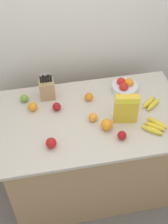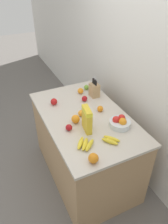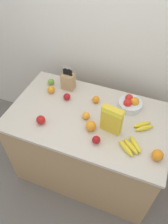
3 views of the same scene
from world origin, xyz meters
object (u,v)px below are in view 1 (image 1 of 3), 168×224
apple_rightmost (24,98)px  orange_front_left (33,107)px  banana_bunch_left (155,126)px  apple_front (51,143)px  apple_rear (122,135)px  banana_bunch_right (151,103)px  apple_leftmost (57,107)px  orange_near_bowl (107,125)px  orange_mid_right (93,117)px  knife_block (47,89)px  orange_front_center (89,97)px  fruit_bowl (125,87)px  cereal_box (126,108)px

apple_rightmost → orange_front_left: (0.06, -0.11, 0.00)m
banana_bunch_left → apple_front: (-0.78, -0.03, 0.02)m
apple_rightmost → apple_rear: 0.85m
banana_bunch_right → apple_rightmost: 1.02m
apple_leftmost → orange_near_bowl: size_ratio=0.76×
orange_mid_right → knife_block: bearing=134.1°
banana_bunch_left → orange_near_bowl: bearing=170.0°
banana_bunch_right → apple_leftmost: (-0.75, 0.09, 0.01)m
apple_leftmost → orange_front_center: bearing=13.1°
fruit_bowl → orange_near_bowl: size_ratio=2.42×
apple_leftmost → fruit_bowl: bearing=11.3°
apple_rear → orange_front_center: bearing=109.1°
apple_rear → apple_front: apple_front is taller
orange_mid_right → apple_rear: bearing=-51.6°
banana_bunch_left → apple_front: bearing=-178.0°
fruit_bowl → apple_leftmost: fruit_bowl is taller
banana_bunch_left → apple_leftmost: 0.77m
banana_bunch_left → orange_front_left: 0.95m
knife_block → banana_bunch_right: knife_block is taller
banana_bunch_right → knife_block: bearing=162.9°
banana_bunch_left → orange_mid_right: 0.47m
apple_leftmost → apple_front: (-0.08, -0.36, 0.01)m
banana_bunch_right → orange_front_center: 0.50m
apple_leftmost → orange_front_left: orange_front_left is taller
cereal_box → orange_front_left: (-0.68, 0.25, -0.10)m
apple_rightmost → apple_front: size_ratio=0.83×
cereal_box → apple_front: bearing=-156.7°
apple_leftmost → orange_mid_right: orange_mid_right is taller
banana_bunch_left → orange_front_left: bearing=157.7°
orange_near_bowl → banana_bunch_right: bearing=23.4°
banana_bunch_left → banana_bunch_right: size_ratio=1.18×
apple_rightmost → apple_rear: apple_rear is taller
banana_bunch_right → apple_front: bearing=-162.3°
apple_front → orange_front_left: apple_front is taller
cereal_box → apple_rear: bearing=-103.4°
banana_bunch_left → apple_rear: size_ratio=3.14×
cereal_box → orange_front_center: 0.37m
orange_near_bowl → orange_front_left: orange_near_bowl is taller
apple_rear → orange_mid_right: orange_mid_right is taller
fruit_bowl → apple_front: 0.82m
knife_block → banana_bunch_right: 0.85m
knife_block → cereal_box: 0.67m
apple_rear → apple_rightmost: bearing=142.2°
banana_bunch_left → apple_front: apple_front is taller
apple_front → orange_near_bowl: orange_near_bowl is taller
apple_leftmost → orange_front_center: size_ratio=0.99×
apple_front → orange_mid_right: bearing=29.3°
banana_bunch_right → cereal_box: bearing=-154.0°
apple_rear → orange_front_left: bearing=146.2°
apple_rightmost → orange_near_bowl: orange_near_bowl is taller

